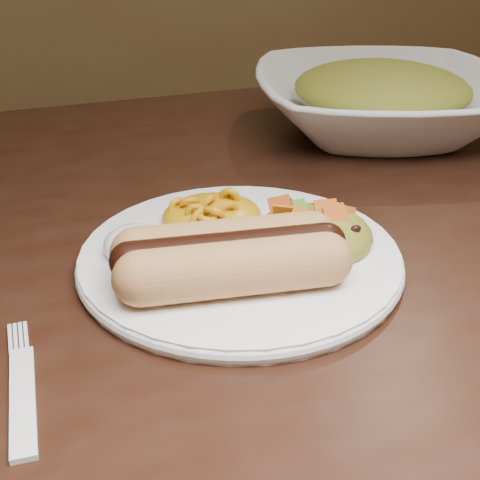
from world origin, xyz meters
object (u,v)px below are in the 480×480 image
object	(u,v)px
table	(247,323)
fork	(23,400)
serving_bowl	(380,103)
plate	(240,258)

from	to	relation	value
table	fork	xyz separation A→B (m)	(-0.20, -0.16, 0.09)
fork	serving_bowl	xyz separation A→B (m)	(0.44, 0.36, 0.04)
fork	serving_bowl	world-z (taller)	serving_bowl
fork	plate	bearing A→B (deg)	34.38
plate	fork	world-z (taller)	plate
fork	table	bearing A→B (deg)	40.13
fork	serving_bowl	bearing A→B (deg)	41.40
table	plate	world-z (taller)	plate
plate	table	bearing A→B (deg)	63.03
plate	serving_bowl	world-z (taller)	serving_bowl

